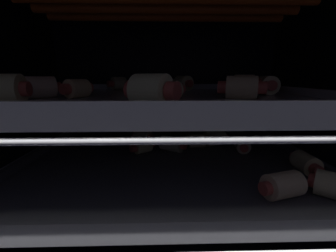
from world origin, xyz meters
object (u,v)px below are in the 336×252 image
(pig_in_blanket_lower_2, at_px, (330,185))
(pig_in_blanket_upper_5, at_px, (119,83))
(pig_in_blanket_upper_10, at_px, (258,85))
(pig_in_blanket_upper_8, at_px, (40,87))
(pig_in_blanket_upper_3, at_px, (151,90))
(pig_in_blanket_upper_11, at_px, (171,90))
(oven_rack_upper, at_px, (168,104))
(pig_in_blanket_lower_1, at_px, (306,163))
(baking_tray_upper, at_px, (168,98))
(pig_in_blanket_upper_2, at_px, (168,86))
(pig_in_blanket_lower_4, at_px, (197,141))
(pig_in_blanket_upper_6, at_px, (244,85))
(baking_tray_lower, at_px, (168,157))
(pig_in_blanket_upper_9, at_px, (183,83))
(pig_in_blanket_lower_3, at_px, (242,145))
(pig_in_blanket_upper_0, at_px, (5,89))
(pig_in_blanket_lower_8, at_px, (283,185))
(pig_in_blanket_lower_7, at_px, (143,137))
(pig_in_blanket_upper_4, at_px, (241,88))
(pig_in_blanket_lower_0, at_px, (143,146))
(pig_in_blanket_lower_5, at_px, (214,138))
(pig_in_blanket_upper_1, at_px, (266,85))
(pig_in_blanket_lower_6, at_px, (172,144))

(pig_in_blanket_lower_2, height_order, pig_in_blanket_upper_5, pig_in_blanket_upper_5)
(pig_in_blanket_upper_10, bearing_deg, pig_in_blanket_upper_8, -161.46)
(pig_in_blanket_upper_3, relative_size, pig_in_blanket_upper_11, 1.38)
(pig_in_blanket_lower_2, distance_m, oven_rack_upper, 0.24)
(pig_in_blanket_lower_1, height_order, pig_in_blanket_upper_5, pig_in_blanket_upper_5)
(baking_tray_upper, relative_size, pig_in_blanket_upper_2, 7.85)
(pig_in_blanket_lower_4, distance_m, pig_in_blanket_upper_6, 0.13)
(baking_tray_lower, height_order, pig_in_blanket_upper_3, pig_in_blanket_upper_3)
(pig_in_blanket_lower_2, bearing_deg, pig_in_blanket_upper_9, 118.81)
(pig_in_blanket_lower_3, distance_m, pig_in_blanket_upper_11, 0.19)
(baking_tray_lower, relative_size, pig_in_blanket_lower_3, 8.83)
(pig_in_blanket_upper_0, bearing_deg, pig_in_blanket_lower_8, -5.04)
(baking_tray_lower, height_order, pig_in_blanket_lower_7, pig_in_blanket_lower_7)
(pig_in_blanket_lower_2, bearing_deg, pig_in_blanket_upper_4, 136.51)
(pig_in_blanket_lower_0, height_order, pig_in_blanket_upper_8, pig_in_blanket_upper_8)
(pig_in_blanket_lower_5, height_order, pig_in_blanket_upper_4, pig_in_blanket_upper_4)
(pig_in_blanket_upper_0, distance_m, pig_in_blanket_upper_4, 0.29)
(pig_in_blanket_lower_4, height_order, pig_in_blanket_upper_0, pig_in_blanket_upper_0)
(pig_in_blanket_lower_7, xyz_separation_m, pig_in_blanket_upper_3, (0.03, -0.22, 0.11))
(pig_in_blanket_lower_8, height_order, pig_in_blanket_upper_6, pig_in_blanket_upper_6)
(pig_in_blanket_lower_1, height_order, pig_in_blanket_upper_9, pig_in_blanket_upper_9)
(pig_in_blanket_lower_7, relative_size, pig_in_blanket_upper_1, 0.89)
(pig_in_blanket_lower_4, xyz_separation_m, pig_in_blanket_lower_5, (0.04, 0.01, 0.00))
(pig_in_blanket_lower_1, xyz_separation_m, oven_rack_upper, (-0.20, 0.08, 0.08))
(pig_in_blanket_lower_2, relative_size, pig_in_blanket_upper_1, 0.80)
(pig_in_blanket_lower_3, xyz_separation_m, pig_in_blanket_upper_2, (-0.14, 0.04, 0.11))
(pig_in_blanket_upper_5, xyz_separation_m, pig_in_blanket_upper_11, (0.11, -0.21, -0.00))
(pig_in_blanket_lower_3, bearing_deg, baking_tray_lower, -173.17)
(pig_in_blanket_lower_6, bearing_deg, pig_in_blanket_lower_7, 137.49)
(pig_in_blanket_lower_7, xyz_separation_m, pig_in_blanket_upper_1, (0.22, -0.06, 0.11))
(pig_in_blanket_lower_5, bearing_deg, pig_in_blanket_lower_6, -159.58)
(pig_in_blanket_lower_6, relative_size, pig_in_blanket_upper_1, 1.02)
(pig_in_blanket_lower_0, distance_m, pig_in_blanket_lower_2, 0.28)
(baking_tray_upper, bearing_deg, pig_in_blanket_upper_3, -98.60)
(pig_in_blanket_lower_1, relative_size, pig_in_blanket_upper_10, 1.30)
(pig_in_blanket_lower_4, bearing_deg, pig_in_blanket_lower_7, 162.56)
(oven_rack_upper, bearing_deg, pig_in_blanket_lower_5, 30.34)
(pig_in_blanket_lower_0, bearing_deg, pig_in_blanket_lower_1, -20.28)
(pig_in_blanket_upper_10, bearing_deg, pig_in_blanket_lower_8, -104.75)
(pig_in_blanket_lower_2, relative_size, pig_in_blanket_lower_8, 0.74)
(pig_in_blanket_upper_2, distance_m, pig_in_blanket_upper_5, 0.15)
(baking_tray_lower, height_order, pig_in_blanket_lower_4, pig_in_blanket_lower_4)
(pig_in_blanket_lower_4, height_order, pig_in_blanket_upper_6, pig_in_blanket_upper_6)
(pig_in_blanket_upper_3, relative_size, pig_in_blanket_upper_8, 1.15)
(pig_in_blanket_upper_10, bearing_deg, pig_in_blanket_lower_4, -163.31)
(pig_in_blanket_lower_7, height_order, pig_in_blanket_upper_10, pig_in_blanket_upper_10)
(pig_in_blanket_upper_10, bearing_deg, oven_rack_upper, -156.38)
(baking_tray_upper, height_order, pig_in_blanket_upper_5, pig_in_blanket_upper_5)
(pig_in_blanket_upper_8, bearing_deg, pig_in_blanket_lower_1, -4.86)
(pig_in_blanket_lower_3, relative_size, pig_in_blanket_upper_6, 0.93)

